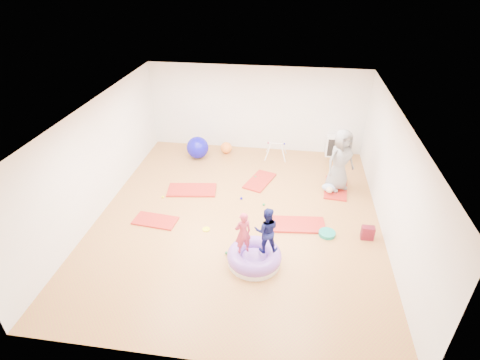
# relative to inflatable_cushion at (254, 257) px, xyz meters

# --- Properties ---
(room) EXTENTS (7.01, 8.01, 2.81)m
(room) POSITION_rel_inflatable_cushion_xyz_m (-0.58, 1.59, 1.26)
(room) COLOR #AE8938
(room) RESTS_ON ground
(gym_mat_front_left) EXTENTS (1.12, 0.64, 0.04)m
(gym_mat_front_left) POSITION_rel_inflatable_cushion_xyz_m (-2.60, 1.08, -0.12)
(gym_mat_front_left) COLOR red
(gym_mat_front_left) RESTS_ON ground
(gym_mat_mid_left) EXTENTS (1.42, 0.84, 0.06)m
(gym_mat_mid_left) POSITION_rel_inflatable_cushion_xyz_m (-2.05, 2.59, -0.12)
(gym_mat_mid_left) COLOR red
(gym_mat_mid_left) RESTS_ON ground
(gym_mat_center_back) EXTENTS (0.93, 1.28, 0.05)m
(gym_mat_center_back) POSITION_rel_inflatable_cushion_xyz_m (-0.21, 3.37, -0.12)
(gym_mat_center_back) COLOR red
(gym_mat_center_back) RESTS_ON ground
(gym_mat_right) EXTENTS (1.32, 0.75, 0.05)m
(gym_mat_right) POSITION_rel_inflatable_cushion_xyz_m (0.94, 1.43, -0.12)
(gym_mat_right) COLOR red
(gym_mat_right) RESTS_ON ground
(gym_mat_rear_right) EXTENTS (0.74, 1.28, 0.05)m
(gym_mat_rear_right) POSITION_rel_inflatable_cushion_xyz_m (1.96, 3.28, -0.12)
(gym_mat_rear_right) COLOR red
(gym_mat_rear_right) RESTS_ON ground
(inflatable_cushion) EXTENTS (1.17, 1.17, 0.37)m
(inflatable_cushion) POSITION_rel_inflatable_cushion_xyz_m (0.00, 0.00, 0.00)
(inflatable_cushion) COLOR white
(inflatable_cushion) RESTS_ON ground
(child_pink) EXTENTS (0.43, 0.39, 1.00)m
(child_pink) POSITION_rel_inflatable_cushion_xyz_m (-0.24, -0.02, 0.69)
(child_pink) COLOR #CA3851
(child_pink) RESTS_ON inflatable_cushion
(child_navy) EXTENTS (0.55, 0.45, 1.07)m
(child_navy) POSITION_rel_inflatable_cushion_xyz_m (0.23, 0.10, 0.73)
(child_navy) COLOR navy
(child_navy) RESTS_ON inflatable_cushion
(adult_caregiver) EXTENTS (1.02, 0.95, 1.75)m
(adult_caregiver) POSITION_rel_inflatable_cushion_xyz_m (1.97, 3.26, 0.78)
(adult_caregiver) COLOR gray
(adult_caregiver) RESTS_ON gym_mat_rear_right
(infant) EXTENTS (0.39, 0.40, 0.23)m
(infant) POSITION_rel_inflatable_cushion_xyz_m (1.75, 3.03, 0.02)
(infant) COLOR #9BB1D3
(infant) RESTS_ON gym_mat_rear_right
(ball_pit_balls) EXTENTS (2.83, 3.70, 0.07)m
(ball_pit_balls) POSITION_rel_inflatable_cushion_xyz_m (-0.81, 1.71, -0.11)
(ball_pit_balls) COLOR #BC2245
(ball_pit_balls) RESTS_ON ground
(exercise_ball_blue) EXTENTS (0.71, 0.71, 0.71)m
(exercise_ball_blue) POSITION_rel_inflatable_cushion_xyz_m (-2.36, 4.61, 0.21)
(exercise_ball_blue) COLOR #0F0AB7
(exercise_ball_blue) RESTS_ON ground
(exercise_ball_orange) EXTENTS (0.38, 0.38, 0.38)m
(exercise_ball_orange) POSITION_rel_inflatable_cushion_xyz_m (-1.51, 5.05, 0.05)
(exercise_ball_orange) COLOR orange
(exercise_ball_orange) RESTS_ON ground
(infant_play_gym) EXTENTS (0.69, 0.66, 0.53)m
(infant_play_gym) POSITION_rel_inflatable_cushion_xyz_m (0.15, 4.95, 0.21)
(infant_play_gym) COLOR white
(infant_play_gym) RESTS_ON ground
(cube_shelf) EXTENTS (0.69, 0.34, 0.69)m
(cube_shelf) POSITION_rel_inflatable_cushion_xyz_m (2.10, 5.38, 0.20)
(cube_shelf) COLOR white
(cube_shelf) RESTS_ON ground
(balance_disc) EXTENTS (0.39, 0.39, 0.09)m
(balance_disc) POSITION_rel_inflatable_cushion_xyz_m (1.61, 1.16, -0.10)
(balance_disc) COLOR #15907B
(balance_disc) RESTS_ON ground
(backpack) EXTENTS (0.29, 0.18, 0.33)m
(backpack) POSITION_rel_inflatable_cushion_xyz_m (2.52, 1.16, 0.02)
(backpack) COLOR #C11D3B
(backpack) RESTS_ON ground
(yellow_toy) EXTENTS (0.18, 0.18, 0.03)m
(yellow_toy) POSITION_rel_inflatable_cushion_xyz_m (-1.27, 0.94, -0.13)
(yellow_toy) COLOR #FFFE16
(yellow_toy) RESTS_ON ground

